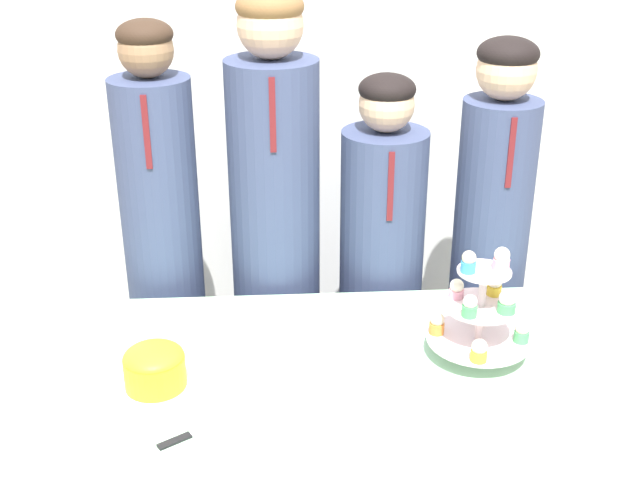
% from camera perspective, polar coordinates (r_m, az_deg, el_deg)
% --- Properties ---
extents(wall_back, '(9.00, 0.06, 2.70)m').
position_cam_1_polar(wall_back, '(3.00, -0.54, 13.42)').
color(wall_back, silver).
rests_on(wall_back, ground_plane).
extents(table, '(1.78, 0.76, 0.74)m').
position_cam_1_polar(table, '(2.40, 1.07, -15.97)').
color(table, '#A8DBB2').
rests_on(table, ground_plane).
extents(round_cake, '(0.23, 0.23, 0.12)m').
position_cam_1_polar(round_cake, '(2.08, -11.67, -8.96)').
color(round_cake, white).
rests_on(round_cake, table).
extents(cake_knife, '(0.24, 0.16, 0.01)m').
position_cam_1_polar(cake_knife, '(1.94, -8.98, -13.45)').
color(cake_knife, silver).
rests_on(cake_knife, table).
extents(cupcake_stand, '(0.28, 0.28, 0.32)m').
position_cam_1_polar(cupcake_stand, '(2.17, 11.41, -4.91)').
color(cupcake_stand, silver).
rests_on(cupcake_stand, table).
extents(student_0, '(0.25, 0.25, 1.55)m').
position_cam_1_polar(student_0, '(2.68, -10.94, -2.01)').
color(student_0, '#384266').
rests_on(student_0, ground_plane).
extents(student_1, '(0.29, 0.29, 1.64)m').
position_cam_1_polar(student_1, '(2.64, -3.15, -1.00)').
color(student_1, '#384266').
rests_on(student_1, ground_plane).
extents(student_2, '(0.28, 0.28, 1.38)m').
position_cam_1_polar(student_2, '(2.72, 4.31, -3.34)').
color(student_2, '#384266').
rests_on(student_2, ground_plane).
extents(student_3, '(0.25, 0.25, 1.49)m').
position_cam_1_polar(student_3, '(2.76, 11.85, -1.71)').
color(student_3, '#384266').
rests_on(student_3, ground_plane).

